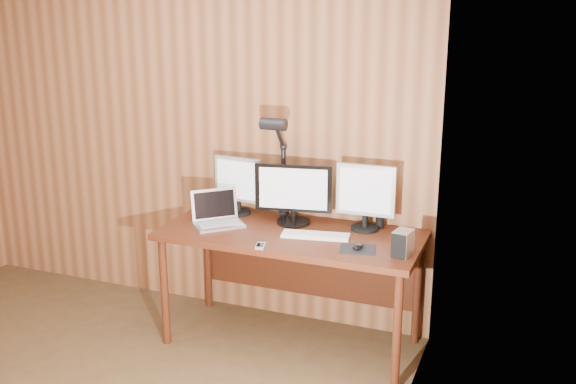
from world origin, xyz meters
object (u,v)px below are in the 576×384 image
Objects in this scene: phone at (260,246)px; desk_lamp at (278,152)px; laptop at (217,216)px; monitor_right at (366,195)px; monitor_center at (293,194)px; keyboard at (316,235)px; desk at (295,247)px; mouse at (358,246)px; hard_drive at (403,243)px; speaker at (380,218)px; monitor_left at (238,184)px.

phone is 0.15× the size of desk_lamp.
laptop reaches higher than phone.
monitor_center is at bearing -175.57° from monitor_right.
monitor_center reaches higher than keyboard.
desk is 0.53m from mouse.
hard_drive is 1.18× the size of speaker.
phone is at bearing -133.90° from speaker.
phone is at bearing -76.07° from laptop.
monitor_right reaches higher than monitor_left.
hard_drive is 1.32× the size of phone.
monitor_right is at bearing 33.70° from keyboard.
monitor_center is 1.18× the size of monitor_right.
speaker is (0.53, 0.12, -0.14)m from monitor_center.
hard_drive is (1.21, -0.11, 0.02)m from laptop.
monitor_center is 0.68× the size of desk_lamp.
desk_lamp is (-0.66, -0.06, 0.38)m from speaker.
phone is (-0.53, -0.16, -0.02)m from mouse.
desk_lamp reaches higher than phone.
mouse is 0.14× the size of desk_lamp.
monitor_center is at bearing 116.76° from desk.
monitor_right is 0.73m from phone.
laptop is 0.51m from phone.
laptop reaches higher than keyboard.
phone is (-0.07, -0.37, 0.13)m from desk.
mouse is at bearing -41.38° from monitor_center.
keyboard is (0.17, -0.10, 0.13)m from desk.
monitor_right reaches higher than desk.
hard_drive is at bearing -3.01° from phone.
keyboard is at bearing -15.80° from monitor_left.
desk_lamp is at bearing 145.49° from monitor_center.
monitor_center is at bearing -20.13° from laptop.
keyboard is 0.59× the size of desk_lamp.
monitor_center is at bearing -37.78° from desk_lamp.
phone is (-0.03, -0.46, -0.19)m from monitor_center.
laptop is at bearing 131.71° from phone.
laptop is at bearing -175.98° from hard_drive.
mouse is 0.84m from desk_lamp.
keyboard is 3.44× the size of speaker.
mouse is 0.84× the size of speaker.
monitor_left is 0.28m from laptop.
laptop is at bearing -157.36° from desk_lamp.
desk_lamp is at bearing 5.71° from monitor_left.
hard_drive is 0.20× the size of desk_lamp.
speaker reaches higher than keyboard.
monitor_right is at bearing 31.64° from phone.
desk is 13.05× the size of speaker.
mouse is (0.95, -0.12, -0.03)m from laptop.
laptop is 0.89× the size of keyboard.
monitor_right is at bearing -135.62° from speaker.
mouse reaches higher than keyboard.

